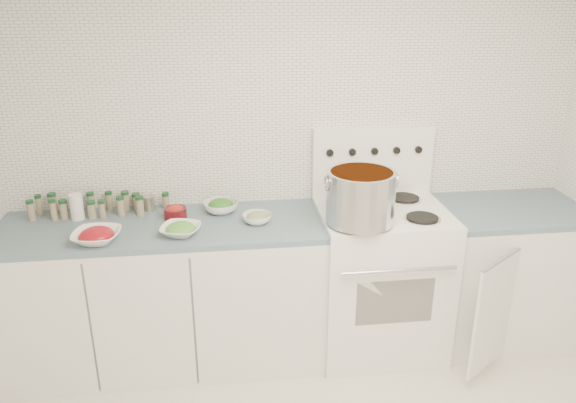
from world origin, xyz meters
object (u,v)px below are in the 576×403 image
Objects in this scene: stove at (379,274)px; bowl_snowpea at (181,229)px; bowl_tomato at (97,236)px; stock_pot at (361,195)px.

stove reaches higher than bowl_snowpea.
bowl_snowpea is (0.44, 0.04, -0.00)m from bowl_tomato.
stock_pot is at bearing -0.16° from bowl_tomato.
bowl_tomato is (-1.61, -0.18, 0.44)m from stove.
stove reaches higher than bowl_tomato.
stock_pot is (-0.19, -0.19, 0.61)m from stove.
stove is 3.41× the size of stock_pot.
bowl_tomato is 0.44m from bowl_snowpea.
stove is at bearing 6.89° from bowl_snowpea.
stove is 1.26m from bowl_snowpea.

